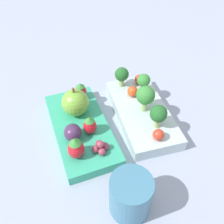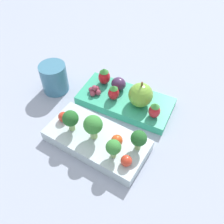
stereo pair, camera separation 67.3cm
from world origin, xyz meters
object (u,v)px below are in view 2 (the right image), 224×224
Objects in this scene: broccoli_floret_1 at (93,125)px; cherry_tomato_2 at (126,161)px; bento_box_fruit at (125,101)px; apple at (141,95)px; drinking_cup at (54,78)px; broccoli_floret_3 at (71,119)px; cherry_tomato_0 at (63,117)px; broccoli_floret_0 at (113,148)px; strawberry_1 at (114,92)px; grape_cluster at (95,91)px; strawberry_0 at (155,110)px; cherry_tomato_1 at (117,140)px; plum at (119,84)px; bento_box_savoury at (97,140)px; strawberry_2 at (104,76)px; broccoli_floret_2 at (139,139)px.

broccoli_floret_1 is 0.09m from cherry_tomato_2.
cherry_tomato_2 is at bearing 117.66° from bento_box_fruit.
apple is 0.22m from drinking_cup.
broccoli_floret_3 reaches higher than cherry_tomato_0.
broccoli_floret_0 reaches higher than strawberry_1.
strawberry_1 is at bearing -102.82° from broccoli_floret_3.
apple reaches higher than drinking_cup.
cherry_tomato_2 is at bearing 172.32° from broccoli_floret_3.
cherry_tomato_2 reaches higher than grape_cluster.
broccoli_floret_1 is (0.00, 0.14, 0.05)m from bento_box_fruit.
broccoli_floret_0 is at bearing 79.09° from strawberry_0.
cherry_tomato_0 is 0.55× the size of strawberry_1.
cherry_tomato_1 is at bearing -40.11° from cherry_tomato_2.
bento_box_fruit is 9.70× the size of cherry_tomato_1.
broccoli_floret_3 reaches higher than cherry_tomato_2.
drinking_cup reaches higher than plum.
drinking_cup is at bearing -24.64° from cherry_tomato_2.
bento_box_fruit is at bearing -91.00° from broccoli_floret_1.
bento_box_savoury is 0.07m from broccoli_floret_3.
strawberry_2 is (-0.01, -0.15, 0.01)m from cherry_tomato_0.
drinking_cup is at bearing 9.05° from strawberry_1.
strawberry_1 is at bearing 99.29° from plum.
cherry_tomato_2 is at bearing 162.21° from bento_box_savoury.
broccoli_floret_0 is at bearing 153.33° from drinking_cup.
broccoli_floret_1 is 2.49× the size of cherry_tomato_1.
apple is at bearing -104.93° from bento_box_savoury.
strawberry_2 is (0.07, -0.16, -0.02)m from broccoli_floret_1.
bento_box_savoury is 4.27× the size of broccoli_floret_3.
plum is (0.08, -0.15, -0.00)m from cherry_tomato_1.
strawberry_2 is at bearing -150.60° from drinking_cup.
broccoli_floret_3 is at bearing 42.26° from strawberry_0.
cherry_tomato_1 is at bearing -74.85° from broccoli_floret_0.
plum is (0.11, -0.04, -0.00)m from strawberry_0.
strawberry_0 reaches higher than plum.
cherry_tomato_0 is 0.13m from cherry_tomato_1.
bento_box_fruit is at bearing -62.34° from cherry_tomato_2.
broccoli_floret_1 is 1.76× the size of grape_cluster.
strawberry_0 is at bearing -175.76° from drinking_cup.
strawberry_0 is 1.10× the size of plum.
broccoli_floret_3 is (0.05, 0.01, -0.00)m from broccoli_floret_1.
cherry_tomato_1 is 0.32× the size of drinking_cup.
broccoli_floret_3 is (0.14, 0.02, 0.00)m from broccoli_floret_2.
bento_box_savoury is 0.95× the size of bento_box_fruit.
cherry_tomato_1 is (0.04, 0.01, -0.02)m from broccoli_floret_2.
bento_box_savoury is 0.09m from cherry_tomato_2.
broccoli_floret_1 reaches higher than broccoli_floret_3.
strawberry_2 is at bearing -15.40° from strawberry_0.
bento_box_fruit is 0.18m from cherry_tomato_2.
broccoli_floret_1 reaches higher than cherry_tomato_0.
apple reaches higher than plum.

